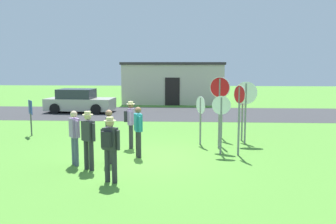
% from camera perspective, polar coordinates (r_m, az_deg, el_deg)
% --- Properties ---
extents(ground_plane, '(80.00, 80.00, 0.00)m').
position_cam_1_polar(ground_plane, '(11.87, -4.09, -7.36)').
color(ground_plane, '#518E33').
extents(street_asphalt, '(60.00, 6.40, 0.01)m').
position_cam_1_polar(street_asphalt, '(22.29, -0.63, -0.25)').
color(street_asphalt, '#38383A').
rests_on(street_asphalt, ground).
extents(building_background, '(7.98, 4.02, 3.26)m').
position_cam_1_polar(building_background, '(28.53, 0.88, 4.78)').
color(building_background, beige).
rests_on(building_background, ground).
extents(parked_car_on_street, '(4.40, 2.21, 1.51)m').
position_cam_1_polar(parked_car_on_street, '(23.60, -14.13, 1.64)').
color(parked_car_on_street, '#B7B2A3').
rests_on(parked_car_on_street, ground).
extents(stop_sign_nearest, '(0.19, 0.84, 2.21)m').
position_cam_1_polar(stop_sign_nearest, '(13.49, 8.51, 0.98)').
color(stop_sign_nearest, slate).
rests_on(stop_sign_nearest, ground).
extents(stop_sign_rear_left, '(0.45, 0.60, 2.17)m').
position_cam_1_polar(stop_sign_rear_left, '(14.50, 11.96, 1.17)').
color(stop_sign_rear_left, slate).
rests_on(stop_sign_rear_left, ground).
extents(stop_sign_tallest, '(0.71, 0.33, 2.64)m').
position_cam_1_polar(stop_sign_tallest, '(12.97, 8.34, 1.98)').
color(stop_sign_tallest, slate).
rests_on(stop_sign_tallest, ground).
extents(stop_sign_center_cluster, '(0.30, 0.56, 2.40)m').
position_cam_1_polar(stop_sign_center_cluster, '(12.08, 11.43, 0.47)').
color(stop_sign_center_cluster, slate).
rests_on(stop_sign_center_cluster, ground).
extents(stop_sign_leaning_left, '(0.32, 0.60, 1.88)m').
position_cam_1_polar(stop_sign_leaning_left, '(13.59, 5.29, -0.03)').
color(stop_sign_leaning_left, slate).
rests_on(stop_sign_leaning_left, ground).
extents(stop_sign_rear_right, '(0.44, 0.56, 2.54)m').
position_cam_1_polar(stop_sign_rear_right, '(14.84, 8.73, 2.34)').
color(stop_sign_rear_right, slate).
rests_on(stop_sign_rear_right, ground).
extents(stop_sign_low_front, '(0.64, 0.11, 2.02)m').
position_cam_1_polar(stop_sign_low_front, '(12.17, 8.58, -0.55)').
color(stop_sign_low_front, slate).
rests_on(stop_sign_low_front, ground).
extents(stop_sign_leaning_right, '(0.87, 0.09, 2.43)m').
position_cam_1_polar(stop_sign_leaning_right, '(13.99, 12.46, 1.78)').
color(stop_sign_leaning_right, slate).
rests_on(stop_sign_leaning_right, ground).
extents(person_near_signs, '(0.49, 0.38, 1.74)m').
position_cam_1_polar(person_near_signs, '(10.54, -12.75, -3.96)').
color(person_near_signs, '#2D2D33').
rests_on(person_near_signs, ground).
extents(person_in_blue, '(0.30, 0.56, 1.69)m').
position_cam_1_polar(person_in_blue, '(11.16, -9.47, -3.41)').
color(person_in_blue, '#2D2D33').
rests_on(person_in_blue, ground).
extents(person_in_dark_shirt, '(0.41, 0.57, 1.74)m').
position_cam_1_polar(person_in_dark_shirt, '(13.09, -6.11, -1.46)').
color(person_in_dark_shirt, '#2D2D33').
rests_on(person_in_dark_shirt, ground).
extents(person_with_sunhat, '(0.54, 0.44, 1.74)m').
position_cam_1_polar(person_with_sunhat, '(9.30, -9.36, -5.27)').
color(person_with_sunhat, '#2D2D33').
rests_on(person_with_sunhat, ground).
extents(person_in_teal, '(0.39, 0.47, 1.69)m').
position_cam_1_polar(person_in_teal, '(11.15, -14.88, -3.57)').
color(person_in_teal, '#4C5670').
rests_on(person_in_teal, ground).
extents(person_on_left, '(0.33, 0.54, 1.69)m').
position_cam_1_polar(person_on_left, '(11.79, -4.83, -2.74)').
color(person_on_left, '#2D2D33').
rests_on(person_on_left, ground).
extents(info_panel_leftmost, '(0.38, 0.49, 1.55)m').
position_cam_1_polar(info_panel_leftmost, '(16.35, -21.33, 0.07)').
color(info_panel_leftmost, '#4C4C51').
rests_on(info_panel_leftmost, ground).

